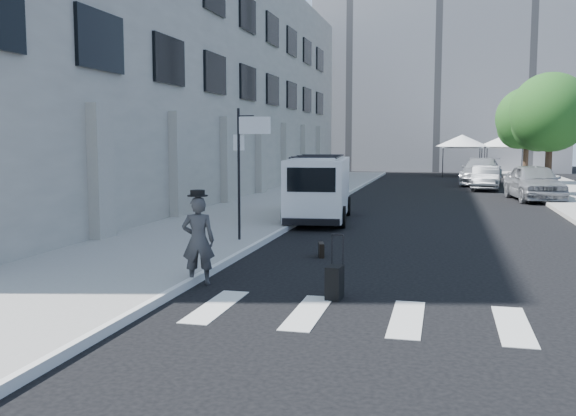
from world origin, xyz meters
The scene contains 16 objects.
ground centered at (0.00, 0.00, 0.00)m, with size 120.00×120.00×0.00m, color black.
sidewalk_left centered at (-4.25, 16.00, 0.07)m, with size 4.50×48.00×0.15m, color gray.
building_left centered at (-11.50, 18.00, 6.00)m, with size 10.00×44.00×12.00m, color gray.
building_far centered at (2.00, 50.00, 12.50)m, with size 22.00×12.00×25.00m, color slate.
sign_pole centered at (-2.36, 3.20, 2.65)m, with size 1.03×0.07×3.50m.
tree_near centered at (7.50, 20.15, 3.97)m, with size 3.80×3.83×6.03m.
tree_far centered at (7.50, 29.15, 3.97)m, with size 3.80×3.83×6.03m.
tent_left centered at (4.00, 38.00, 2.71)m, with size 4.00×4.00×3.20m.
tent_right centered at (7.20, 38.50, 2.71)m, with size 4.00×4.00×3.20m.
businessman centered at (-1.90, -1.51, 0.87)m, with size 0.63×0.42×1.74m, color #37383A.
briefcase centered at (-0.13, 2.00, 0.17)m, with size 0.12×0.44×0.34m, color black.
suitcase centered at (0.87, -2.00, 0.30)m, with size 0.29×0.43×1.14m.
cargo_van centered at (-1.52, 8.92, 1.13)m, with size 2.45×5.89×2.17m.
parked_car_a centered at (6.80, 18.52, 0.86)m, with size 2.02×5.03×1.71m, color gray.
parked_car_b centered at (5.00, 24.52, 0.68)m, with size 1.44×4.12×1.36m, color #5C5F64.
parked_car_c centered at (5.00, 28.84, 0.84)m, with size 2.35×5.78×1.68m, color #9C9EA4.
Camera 1 is at (2.71, -13.07, 2.83)m, focal length 40.00 mm.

